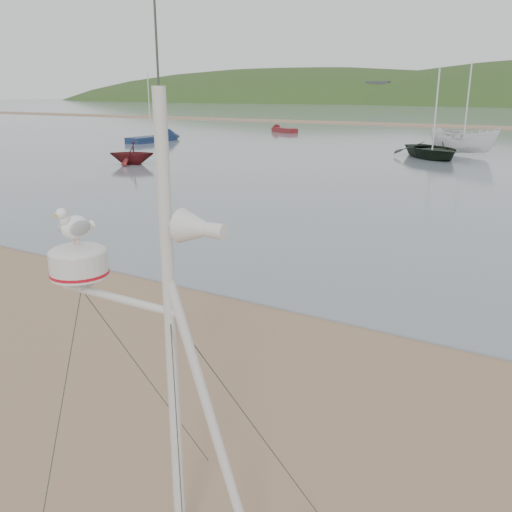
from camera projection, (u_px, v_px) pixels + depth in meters
The scene contains 7 objects.
ground at pixel (92, 376), 8.71m from camera, with size 560.00×560.00×0.00m, color #83644B.
mast_rig at pixel (167, 436), 5.06m from camera, with size 2.38×2.54×5.38m.
boat_dark at pixel (435, 117), 36.02m from camera, with size 3.92×1.14×5.49m, color black.
boat_red at pixel (131, 142), 33.32m from camera, with size 2.32×1.42×2.69m, color #5B1417.
boat_white at pixel (466, 118), 38.02m from camera, with size 1.94×1.99×5.16m, color silver.
sailboat_blue_near at pixel (163, 138), 50.06m from camera, with size 1.74×6.57×6.52m.
dinghy_red_far at pixel (280, 130), 60.79m from camera, with size 4.63×3.14×1.13m.
Camera 1 is at (6.27, -5.29, 4.38)m, focal length 38.00 mm.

